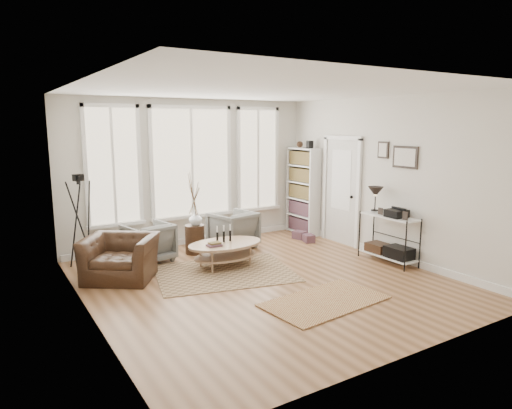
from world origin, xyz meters
TOP-DOWN VIEW (x-y plane):
  - room at (0.02, 0.03)m, footprint 5.50×5.54m
  - bay_window at (0.00, 2.71)m, footprint 4.14×0.12m
  - door at (2.57, 1.15)m, footprint 0.09×1.06m
  - bookcase at (2.44, 2.23)m, footprint 0.31×0.85m
  - low_shelf at (2.38, -0.30)m, footprint 0.38×1.08m
  - wall_art at (2.58, -0.27)m, footprint 0.04×0.88m
  - rug_main at (-0.36, 0.67)m, footprint 2.50×2.09m
  - rug_runner at (0.23, -1.15)m, footprint 1.79×1.11m
  - coffee_table at (-0.19, 0.97)m, footprint 1.35×0.88m
  - armchair_left at (-1.20, 1.95)m, footprint 0.88×0.90m
  - armchair_right at (0.52, 1.98)m, footprint 0.93×0.95m
  - side_table at (-0.29, 1.99)m, footprint 0.36×0.36m
  - vase at (-0.27, 1.99)m, footprint 0.27×0.27m
  - accent_chair at (-1.88, 1.28)m, footprint 1.39×1.36m
  - tripod_camera at (-2.25, 2.25)m, footprint 0.56×0.56m
  - book_stack_near at (2.05, 1.84)m, footprint 0.27×0.30m
  - book_stack_far at (2.05, 1.52)m, footprint 0.26×0.29m

SIDE VIEW (x-z plane):
  - rug_main at x=-0.36m, z-range 0.00..0.01m
  - rug_runner at x=0.23m, z-range 0.01..0.02m
  - book_stack_far at x=2.05m, z-range 0.00..0.16m
  - book_stack_near at x=2.05m, z-range 0.00..0.16m
  - coffee_table at x=-0.19m, z-range 0.02..0.63m
  - accent_chair at x=-1.88m, z-range 0.00..0.68m
  - armchair_left at x=-1.20m, z-range 0.00..0.69m
  - armchair_right at x=0.52m, z-range 0.00..0.73m
  - low_shelf at x=2.38m, z-range -0.14..1.16m
  - vase at x=-0.27m, z-range 0.54..0.80m
  - side_table at x=-0.29m, z-range -0.03..1.49m
  - tripod_camera at x=-2.25m, z-range -0.06..1.53m
  - bookcase at x=2.44m, z-range -0.07..1.99m
  - door at x=2.57m, z-range 0.01..2.23m
  - room at x=0.02m, z-range -0.02..2.88m
  - bay_window at x=0.00m, z-range 0.49..2.73m
  - wall_art at x=2.58m, z-range 1.66..2.10m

